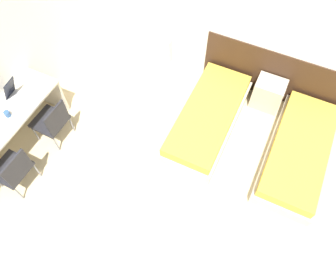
{
  "coord_description": "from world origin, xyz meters",
  "views": [
    {
      "loc": [
        1.08,
        -0.01,
        4.58
      ],
      "look_at": [
        0.0,
        2.25,
        0.55
      ],
      "focal_mm": 35.0,
      "sensor_mm": 36.0,
      "label": 1
    }
  ],
  "objects": [
    {
      "name": "radiator",
      "position": [
        -1.27,
        3.99,
        0.28
      ],
      "size": [
        0.97,
        0.12,
        0.56
      ],
      "color": "silver",
      "rests_on": "ground_plane"
    },
    {
      "name": "bed_near_window",
      "position": [
        0.35,
        3.03,
        0.18
      ],
      "size": [
        0.87,
        2.03,
        0.38
      ],
      "color": "beige",
      "rests_on": "ground_plane"
    },
    {
      "name": "mug",
      "position": [
        -2.12,
        1.43,
        0.82
      ],
      "size": [
        0.08,
        0.08,
        0.09
      ],
      "color": "#2D5184",
      "rests_on": "desk"
    },
    {
      "name": "bed_near_door",
      "position": [
        1.84,
        3.03,
        0.18
      ],
      "size": [
        0.87,
        2.03,
        0.38
      ],
      "color": "beige",
      "rests_on": "ground_plane"
    },
    {
      "name": "laptop",
      "position": [
        -2.2,
        1.75,
        0.85
      ],
      "size": [
        0.37,
        0.25,
        0.35
      ],
      "rotation": [
        0.0,
        0.0,
        0.1
      ],
      "color": "silver",
      "rests_on": "desk"
    },
    {
      "name": "wall_left",
      "position": [
        -2.48,
        2.04,
        1.35
      ],
      "size": [
        0.05,
        5.09,
        2.7
      ],
      "color": "white",
      "rests_on": "ground_plane"
    },
    {
      "name": "nightstand",
      "position": [
        1.09,
        3.85,
        0.27
      ],
      "size": [
        0.47,
        0.37,
        0.55
      ],
      "color": "beige",
      "rests_on": "ground_plane"
    },
    {
      "name": "desk",
      "position": [
        -2.16,
        1.31,
        0.6
      ],
      "size": [
        0.6,
        1.96,
        0.78
      ],
      "color": "beige",
      "rests_on": "ground_plane"
    },
    {
      "name": "wall_back",
      "position": [
        0.0,
        4.11,
        1.35
      ],
      "size": [
        5.92,
        0.05,
        2.7
      ],
      "color": "white",
      "rests_on": "ground_plane"
    },
    {
      "name": "headboard_panel",
      "position": [
        1.09,
        4.07,
        0.48
      ],
      "size": [
        2.46,
        0.03,
        0.96
      ],
      "color": "#382316",
      "rests_on": "ground_plane"
    },
    {
      "name": "chair_near_notebook",
      "position": [
        -1.72,
        0.86,
        0.47
      ],
      "size": [
        0.48,
        0.48,
        0.84
      ],
      "rotation": [
        0.0,
        0.0,
        -0.03
      ],
      "color": "#232328",
      "rests_on": "ground_plane"
    },
    {
      "name": "chair_near_laptop",
      "position": [
        -1.72,
        1.76,
        0.47
      ],
      "size": [
        0.48,
        0.48,
        0.84
      ],
      "rotation": [
        0.0,
        0.0,
        -0.03
      ],
      "color": "#232328",
      "rests_on": "ground_plane"
    }
  ]
}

